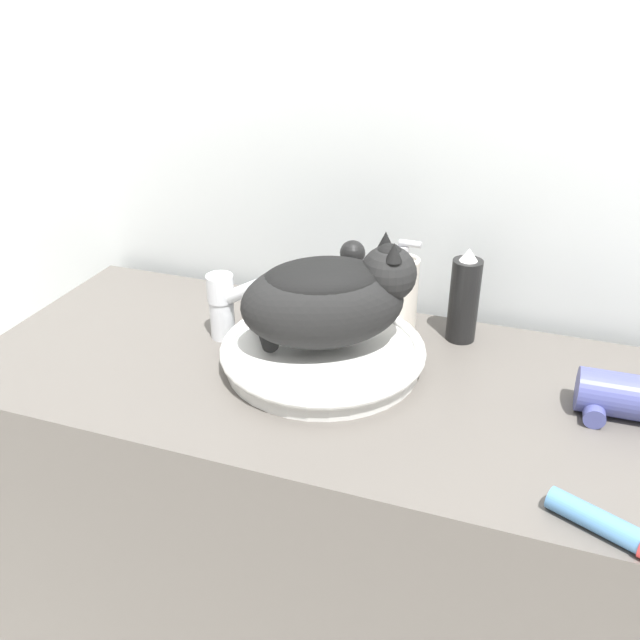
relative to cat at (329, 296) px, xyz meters
The scene contains 10 objects.
wall_back 0.39m from the cat, 89.42° to the left, with size 8.00×0.05×2.40m.
vanity_counter 0.53m from the cat, 84.03° to the right, with size 1.20×0.53×0.81m.
sink_basin 0.11m from the cat, 144.57° to the right, with size 0.34×0.34×0.04m.
cat is the anchor object (origin of this frame).
faucet 0.21m from the cat, behind, with size 0.14×0.05×0.15m.
hairspray_can_black 0.26m from the cat, 39.62° to the left, with size 0.05×0.05×0.17m.
soap_pump_bottle 0.19m from the cat, 63.41° to the left, with size 0.06×0.06×0.18m.
deodorant_stick 0.17m from the cat, 93.54° to the left, with size 0.05×0.05×0.16m.
cream_tube 0.51m from the cat, 30.66° to the right, with size 0.13×0.08×0.03m.
hair_dryer 0.49m from the cat, ahead, with size 0.20×0.10×0.07m.
Camera 1 is at (0.31, -0.63, 1.41)m, focal length 38.00 mm.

